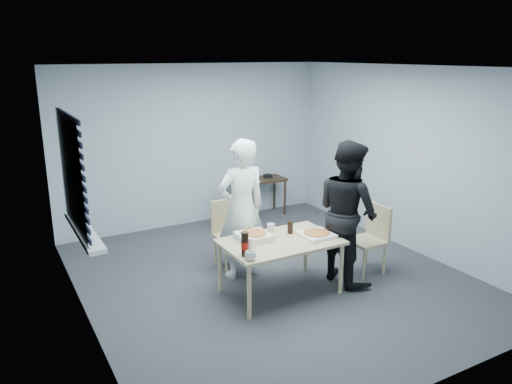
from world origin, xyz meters
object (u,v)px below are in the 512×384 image
mug_a (251,256)px  mug_b (271,227)px  person_white (242,209)px  stool (238,208)px  chair_right (372,234)px  person_black (347,212)px  side_table (258,184)px  soda_bottle (245,245)px  dining_table (281,245)px  backpack (238,188)px  chair_far (229,229)px

mug_a → mug_b: 0.91m
person_white → stool: bearing=-115.3°
chair_right → person_black: person_black is taller
side_table → soda_bottle: 3.38m
dining_table → mug_a: size_ratio=10.97×
person_black → soda_bottle: (-1.48, -0.12, -0.10)m
side_table → stool: (-0.68, -0.56, -0.18)m
chair_right → person_white: (-1.52, 0.71, 0.37)m
backpack → soda_bottle: 2.55m
chair_right → side_table: 2.74m
stool → person_black: bearing=-80.0°
dining_table → mug_b: size_ratio=13.49×
person_black → mug_a: size_ratio=14.39×
person_white → backpack: bearing=-115.5°
mug_b → stool: bearing=75.7°
side_table → mug_b: (-1.14, -2.35, 0.13)m
mug_b → chair_right: bearing=-16.9°
person_white → mug_a: 1.07m
dining_table → stool: bearing=76.2°
chair_far → person_white: bearing=-90.5°
side_table → mug_a: bearing=-120.6°
chair_right → backpack: 2.32m
chair_right → mug_b: bearing=163.1°
dining_table → mug_b: 0.35m
chair_right → mug_a: 1.95m
dining_table → soda_bottle: bearing=-160.7°
dining_table → chair_right: 1.35m
side_table → soda_bottle: bearing=-121.7°
person_black → stool: (-0.39, 2.19, -0.49)m
chair_far → chair_right: bearing=-35.4°
chair_right → backpack: (-0.82, 2.16, 0.20)m
soda_bottle → person_black: bearing=4.7°
side_table → soda_bottle: (-1.77, -2.87, 0.21)m
dining_table → backpack: (0.52, 2.10, 0.12)m
dining_table → mug_b: (0.06, 0.33, 0.11)m
person_white → stool: size_ratio=3.50×
chair_right → stool: size_ratio=1.76×
dining_table → chair_far: bearing=99.5°
person_white → person_black: size_ratio=1.00×
chair_far → person_black: person_black is taller
person_black → stool: person_black is taller
dining_table → backpack: size_ratio=3.09×
mug_a → soda_bottle: soda_bottle is taller
person_white → stool: (0.69, 1.46, -0.49)m
chair_right → person_white: person_white is taller
chair_right → soda_bottle: (-1.92, -0.14, 0.27)m
backpack → mug_a: (-1.09, -2.43, -0.01)m
chair_right → person_white: 1.71m
soda_bottle → person_white: bearing=64.6°
chair_far → backpack: bearing=57.6°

